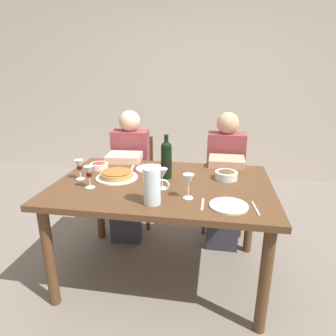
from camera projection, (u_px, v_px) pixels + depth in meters
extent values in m
plane|color=slate|center=(163.00, 273.00, 2.28)|extent=(8.00, 8.00, 0.00)
cube|color=beige|center=(193.00, 79.00, 4.06)|extent=(8.00, 0.10, 2.80)
cube|color=brown|center=(163.00, 185.00, 2.04)|extent=(1.50, 1.00, 0.04)
cylinder|color=brown|center=(49.00, 258.00, 1.88)|extent=(0.07, 0.07, 0.72)
cylinder|color=brown|center=(265.00, 281.00, 1.66)|extent=(0.07, 0.07, 0.72)
cylinder|color=brown|center=(99.00, 202.00, 2.66)|extent=(0.07, 0.07, 0.72)
cylinder|color=brown|center=(250.00, 214.00, 2.45)|extent=(0.07, 0.07, 0.72)
cylinder|color=black|center=(166.00, 163.00, 2.10)|extent=(0.08, 0.08, 0.22)
sphere|color=black|center=(166.00, 147.00, 2.06)|extent=(0.08, 0.08, 0.08)
cylinder|color=black|center=(166.00, 140.00, 2.04)|extent=(0.03, 0.03, 0.08)
cylinder|color=black|center=(166.00, 165.00, 2.10)|extent=(0.08, 0.08, 0.08)
cylinder|color=silver|center=(152.00, 186.00, 1.68)|extent=(0.10, 0.10, 0.22)
cylinder|color=silver|center=(152.00, 192.00, 1.70)|extent=(0.09, 0.09, 0.13)
torus|color=silver|center=(164.00, 185.00, 1.67)|extent=(0.07, 0.01, 0.07)
cylinder|color=silver|center=(117.00, 178.00, 2.12)|extent=(0.30, 0.30, 0.01)
cylinder|color=#C18E47|center=(117.00, 175.00, 2.11)|extent=(0.24, 0.24, 0.03)
ellipsoid|color=#9E6028|center=(117.00, 172.00, 2.11)|extent=(0.21, 0.21, 0.02)
cylinder|color=silver|center=(99.00, 166.00, 2.32)|extent=(0.14, 0.14, 0.04)
ellipsoid|color=#B2382D|center=(99.00, 164.00, 2.32)|extent=(0.12, 0.12, 0.03)
cylinder|color=silver|center=(226.00, 175.00, 2.10)|extent=(0.16, 0.16, 0.05)
ellipsoid|color=brown|center=(226.00, 173.00, 2.09)|extent=(0.13, 0.13, 0.04)
cylinder|color=silver|center=(81.00, 179.00, 2.10)|extent=(0.06, 0.06, 0.00)
cylinder|color=silver|center=(80.00, 174.00, 2.09)|extent=(0.01, 0.01, 0.07)
cone|color=silver|center=(79.00, 165.00, 2.07)|extent=(0.06, 0.06, 0.07)
cylinder|color=#470A14|center=(79.00, 168.00, 2.08)|extent=(0.03, 0.03, 0.03)
cylinder|color=silver|center=(90.00, 187.00, 1.95)|extent=(0.06, 0.06, 0.00)
cylinder|color=silver|center=(90.00, 182.00, 1.94)|extent=(0.01, 0.01, 0.07)
cone|color=silver|center=(89.00, 172.00, 1.91)|extent=(0.06, 0.06, 0.07)
cylinder|color=#470A14|center=(89.00, 175.00, 1.92)|extent=(0.04, 0.04, 0.03)
cylinder|color=silver|center=(162.00, 188.00, 1.93)|extent=(0.06, 0.06, 0.00)
cylinder|color=silver|center=(162.00, 183.00, 1.92)|extent=(0.01, 0.01, 0.07)
cone|color=silver|center=(162.00, 174.00, 1.90)|extent=(0.07, 0.07, 0.07)
cylinder|color=silver|center=(188.00, 198.00, 1.79)|extent=(0.06, 0.06, 0.00)
cylinder|color=silver|center=(188.00, 192.00, 1.77)|extent=(0.01, 0.01, 0.08)
cone|color=silver|center=(189.00, 180.00, 1.75)|extent=(0.07, 0.07, 0.07)
cylinder|color=white|center=(150.00, 169.00, 2.31)|extent=(0.23, 0.23, 0.01)
cylinder|color=silver|center=(229.00, 206.00, 1.67)|extent=(0.22, 0.22, 0.01)
cube|color=silver|center=(132.00, 168.00, 2.33)|extent=(0.04, 0.16, 0.00)
cube|color=silver|center=(169.00, 170.00, 2.28)|extent=(0.02, 0.18, 0.00)
cube|color=silver|center=(256.00, 208.00, 1.65)|extent=(0.03, 0.18, 0.00)
cube|color=silver|center=(203.00, 204.00, 1.70)|extent=(0.01, 0.16, 0.00)
cube|color=brown|center=(133.00, 180.00, 2.93)|extent=(0.43, 0.43, 0.02)
cube|color=brown|center=(136.00, 155.00, 3.04)|extent=(0.36, 0.06, 0.40)
cylinder|color=brown|center=(114.00, 208.00, 2.86)|extent=(0.04, 0.04, 0.45)
cylinder|color=brown|center=(148.00, 209.00, 2.83)|extent=(0.04, 0.04, 0.45)
cylinder|color=brown|center=(122.00, 194.00, 3.18)|extent=(0.04, 0.04, 0.45)
cylinder|color=brown|center=(153.00, 195.00, 3.16)|extent=(0.04, 0.04, 0.45)
cube|color=#8E3D42|center=(131.00, 156.00, 2.81)|extent=(0.36, 0.23, 0.50)
sphere|color=beige|center=(130.00, 121.00, 2.71)|extent=(0.20, 0.20, 0.20)
cube|color=#33333D|center=(128.00, 188.00, 2.71)|extent=(0.34, 0.40, 0.14)
cube|color=#33333D|center=(126.00, 221.00, 2.66)|extent=(0.28, 0.14, 0.40)
cube|color=beige|center=(124.00, 157.00, 2.53)|extent=(0.31, 0.26, 0.06)
cube|color=brown|center=(224.00, 184.00, 2.82)|extent=(0.40, 0.40, 0.02)
cube|color=brown|center=(225.00, 158.00, 2.93)|extent=(0.36, 0.03, 0.40)
cylinder|color=brown|center=(204.00, 213.00, 2.76)|extent=(0.04, 0.04, 0.45)
cylinder|color=brown|center=(241.00, 215.00, 2.71)|extent=(0.04, 0.04, 0.45)
cylinder|color=brown|center=(206.00, 198.00, 3.08)|extent=(0.04, 0.04, 0.45)
cylinder|color=brown|center=(239.00, 200.00, 3.03)|extent=(0.04, 0.04, 0.45)
cube|color=#8E3D42|center=(225.00, 160.00, 2.70)|extent=(0.34, 0.20, 0.50)
sphere|color=tan|center=(228.00, 123.00, 2.59)|extent=(0.20, 0.20, 0.20)
cube|color=#33333D|center=(224.00, 193.00, 2.60)|extent=(0.31, 0.38, 0.14)
cube|color=#33333D|center=(222.00, 228.00, 2.55)|extent=(0.27, 0.12, 0.40)
cube|color=tan|center=(227.00, 161.00, 2.42)|extent=(0.29, 0.24, 0.06)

